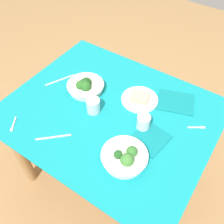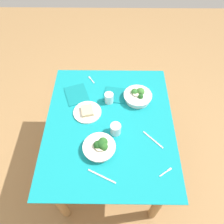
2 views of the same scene
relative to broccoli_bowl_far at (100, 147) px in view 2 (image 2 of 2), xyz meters
The scene contains 13 objects.
ground_plane 0.77m from the broccoli_bowl_far, 15.60° to the right, with size 6.00×6.00×0.00m, color #9E7547.
dining_table 0.27m from the broccoli_bowl_far, 15.60° to the right, with size 1.14×0.94×0.70m.
broccoli_bowl_far is the anchor object (origin of this frame).
broccoli_bowl_near 0.53m from the broccoli_bowl_far, 31.74° to the right, with size 0.22×0.22×0.09m.
bread_side_plate 0.33m from the broccoli_bowl_far, 19.60° to the left, with size 0.21×0.21×0.04m.
water_glass_center 0.17m from the broccoli_bowl_far, 37.40° to the right, with size 0.08×0.08×0.08m, color silver.
water_glass_side 0.43m from the broccoli_bowl_far, ahead, with size 0.07×0.07×0.08m, color silver.
fork_by_far_bowl 0.67m from the broccoli_bowl_far, ahead, with size 0.08×0.06×0.00m.
fork_by_near_bowl 0.46m from the broccoli_bowl_far, 110.25° to the right, with size 0.06×0.09×0.00m.
table_knife_left 0.19m from the broccoli_bowl_far, behind, with size 0.20×0.01×0.00m, color #B7B7BC.
table_knife_right 0.38m from the broccoli_bowl_far, 78.22° to the right, with size 0.18×0.01×0.00m, color #B7B7BC.
napkin_folded_upper 0.50m from the broccoli_bowl_far, 11.33° to the right, with size 0.16×0.18×0.01m, color #0F777D.
napkin_folded_lower 0.54m from the broccoli_bowl_far, 23.33° to the left, with size 0.21×0.17×0.01m, color #0F777D.
Camera 2 is at (-0.92, -0.03, 2.06)m, focal length 35.66 mm.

